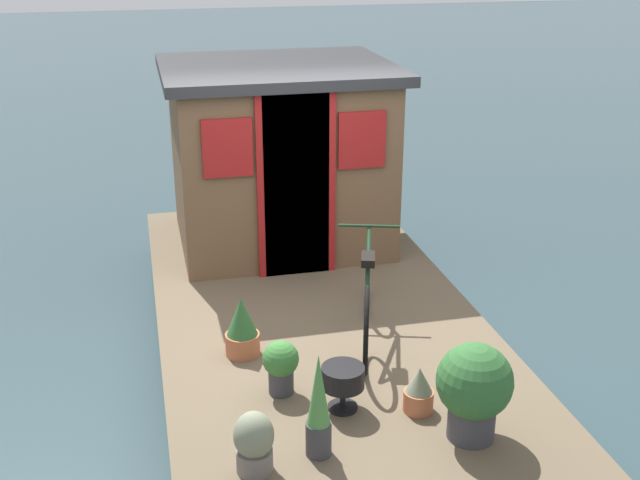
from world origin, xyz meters
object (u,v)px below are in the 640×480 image
potted_plant_succulent (242,328)px  charcoal_grill (343,379)px  potted_plant_rosemary (281,364)px  potted_plant_mint (419,390)px  bicycle (367,294)px  potted_plant_sage (254,442)px  houseboat_cabin (279,155)px  potted_plant_thyme (319,408)px  potted_plant_ivy (474,388)px

potted_plant_succulent → charcoal_grill: (-0.89, -0.56, 0.01)m
potted_plant_rosemary → potted_plant_mint: bearing=-116.6°
bicycle → potted_plant_sage: bearing=142.3°
houseboat_cabin → potted_plant_succulent: size_ratio=4.71×
potted_plant_thyme → potted_plant_succulent: 1.36m
potted_plant_thyme → houseboat_cabin: bearing=-6.8°
potted_plant_sage → potted_plant_succulent: (1.40, -0.12, 0.02)m
houseboat_cabin → potted_plant_sage: 3.80m
potted_plant_mint → potted_plant_ivy: bearing=-147.1°
potted_plant_thyme → potted_plant_mint: bearing=-68.1°
potted_plant_ivy → potted_plant_succulent: bearing=42.8°
houseboat_cabin → charcoal_grill: size_ratio=6.93×
potted_plant_ivy → charcoal_grill: potted_plant_ivy is taller
bicycle → potted_plant_sage: (-1.45, 1.12, -0.17)m
potted_plant_rosemary → potted_plant_sage: (-0.80, 0.31, -0.02)m
charcoal_grill → houseboat_cabin: bearing=-2.8°
potted_plant_thyme → potted_plant_succulent: potted_plant_thyme is taller
houseboat_cabin → potted_plant_thyme: houseboat_cabin is taller
potted_plant_rosemary → potted_plant_ivy: size_ratio=0.61×
potted_plant_thyme → charcoal_grill: bearing=-31.4°
potted_plant_mint → houseboat_cabin: bearing=5.9°
potted_plant_thyme → charcoal_grill: potted_plant_thyme is taller
houseboat_cabin → potted_plant_rosemary: 2.96m
bicycle → charcoal_grill: bearing=154.8°
potted_plant_rosemary → potted_plant_thyme: bearing=-172.4°
potted_plant_succulent → potted_plant_thyme: bearing=-167.9°
houseboat_cabin → bicycle: size_ratio=1.37×
potted_plant_sage → charcoal_grill: bearing=-53.1°
potted_plant_thyme → potted_plant_ivy: size_ratio=1.07×
bicycle → potted_plant_sage: size_ratio=4.04×
potted_plant_rosemary → potted_plant_mint: size_ratio=1.21×
potted_plant_succulent → charcoal_grill: size_ratio=1.47×
bicycle → potted_plant_ivy: bicycle is taller
houseboat_cabin → potted_plant_thyme: 3.64m
potted_plant_thyme → potted_plant_ivy: potted_plant_thyme is taller
potted_plant_sage → bicycle: bearing=-37.7°
potted_plant_mint → potted_plant_succulent: size_ratio=0.70×
houseboat_cabin → charcoal_grill: houseboat_cabin is taller
potted_plant_thyme → charcoal_grill: (0.44, -0.27, -0.10)m
bicycle → potted_plant_mint: 1.10m
bicycle → potted_plant_ivy: (-1.43, -0.28, -0.00)m
houseboat_cabin → bicycle: 2.27m
bicycle → potted_plant_mint: bicycle is taller
potted_plant_rosemary → potted_plant_succulent: (0.59, 0.19, 0.00)m
houseboat_cabin → potted_plant_succulent: (-2.24, 0.71, -0.69)m
potted_plant_thyme → potted_plant_rosemary: (0.74, 0.10, -0.11)m
potted_plant_thyme → potted_plant_ivy: (-0.05, -0.99, 0.03)m
potted_plant_rosemary → houseboat_cabin: bearing=-10.5°
potted_plant_succulent → charcoal_grill: potted_plant_succulent is taller
potted_plant_ivy → houseboat_cabin: bearing=8.9°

